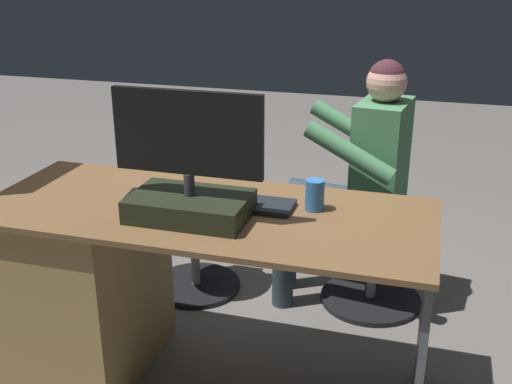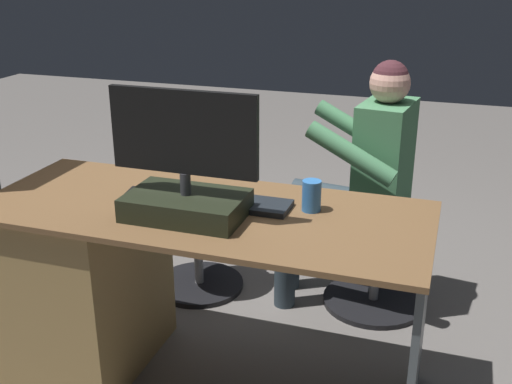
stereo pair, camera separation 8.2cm
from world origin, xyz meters
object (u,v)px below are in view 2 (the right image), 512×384
teddy_bear (196,165)px  person (360,169)px  cup (312,196)px  keyboard (231,202)px  visitor_chair (377,254)px  desk (103,277)px  monitor (185,182)px  computer_mouse (146,192)px  tv_remote (131,196)px  office_chair_teddy (198,236)px

teddy_bear → person: person is taller
cup → teddy_bear: (0.69, -0.59, -0.15)m
keyboard → cup: (-0.28, -0.04, 0.04)m
visitor_chair → cup: bearing=77.0°
desk → keyboard: (-0.52, -0.06, 0.35)m
monitor → teddy_bear: 0.85m
monitor → computer_mouse: bearing=-28.2°
computer_mouse → desk: bearing=10.0°
computer_mouse → visitor_chair: computer_mouse is taller
computer_mouse → tv_remote: 0.05m
monitor → keyboard: 0.21m
visitor_chair → person: (0.10, 0.01, 0.41)m
teddy_bear → person: 0.75m
tv_remote → office_chair_teddy: 0.81m
office_chair_teddy → visitor_chair: same height
computer_mouse → monitor: bearing=151.8°
cup → person: size_ratio=0.09×
desk → monitor: (-0.41, 0.08, 0.47)m
desk → monitor: monitor is taller
office_chair_teddy → tv_remote: bearing=93.7°
person → cup: bearing=85.0°
visitor_chair → monitor: bearing=57.9°
teddy_bear → visitor_chair: (-0.85, -0.10, -0.37)m
computer_mouse → visitor_chair: bearing=-135.2°
desk → person: (-0.85, -0.77, 0.28)m
keyboard → computer_mouse: 0.32m
monitor → visitor_chair: bearing=-122.1°
tv_remote → person: person is taller
visitor_chair → computer_mouse: bearing=44.8°
desk → visitor_chair: (-0.95, -0.79, -0.12)m
keyboard → person: person is taller
teddy_bear → person: bearing=-173.2°
tv_remote → computer_mouse: bearing=-155.9°
tv_remote → visitor_chair: size_ratio=0.32×
monitor → cup: 0.43m
desk → computer_mouse: bearing=-170.0°
desk → office_chair_teddy: size_ratio=3.31×
computer_mouse → visitor_chair: 1.18m
monitor → keyboard: (-0.11, -0.14, -0.11)m
cup → teddy_bear: 0.92m
desk → person: 1.19m
keyboard → office_chair_teddy: 0.87m
teddy_bear → visitor_chair: 0.93m
tv_remote → teddy_bear: bearing=-94.6°
computer_mouse → cup: bearing=-173.9°
desk → teddy_bear: (-0.11, -0.68, 0.25)m
computer_mouse → tv_remote: bearing=32.2°
computer_mouse → cup: cup is taller
keyboard → teddy_bear: teddy_bear is taller
desk → office_chair_teddy: (-0.11, -0.67, -0.11)m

